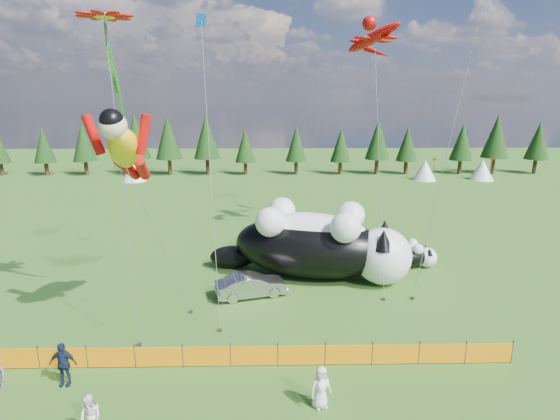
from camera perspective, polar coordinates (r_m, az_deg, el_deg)
ground at (r=22.25m, az=-3.08°, el=-15.35°), size 160.00×160.00×0.00m
safety_fence at (r=19.43m, az=-3.40°, el=-18.46°), size 22.06×0.06×1.10m
tree_line at (r=64.69m, az=-1.85°, el=8.15°), size 90.00×4.00×8.00m
festival_tents at (r=60.95m, az=8.56°, el=5.15°), size 50.00×3.20×2.80m
cat_large at (r=27.52m, az=5.01°, el=-4.31°), size 12.75×7.05×4.69m
cat_small at (r=30.46m, az=15.92°, el=-5.68°), size 5.04×1.86×1.82m
car at (r=25.32m, az=-3.75°, el=-9.80°), size 4.28×2.48×1.33m
spectator_b at (r=17.17m, az=-23.54°, el=-23.54°), size 0.90×0.78×1.60m
spectator_c at (r=20.06m, az=-26.49°, el=-17.55°), size 1.09×0.58×1.83m
spectator_e at (r=17.20m, az=5.35°, el=-22.06°), size 0.95×0.79×1.66m
superhero_kite at (r=20.69m, az=-19.67°, el=7.53°), size 5.15×5.41×11.04m
gecko_kite at (r=35.01m, az=12.09°, el=21.14°), size 6.93×15.14×19.10m
flower_kite at (r=21.88m, az=-21.90°, el=22.01°), size 2.83×3.95×14.65m
diamond_kite_a at (r=26.32m, az=-10.15°, el=21.59°), size 1.90×7.41×16.70m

